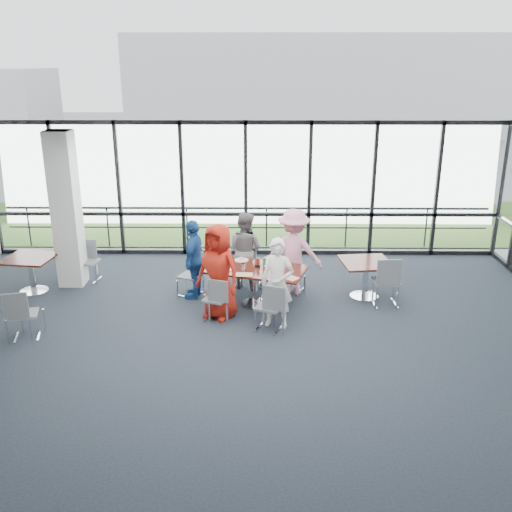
{
  "coord_description": "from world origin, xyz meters",
  "views": [
    {
      "loc": [
        0.37,
        -8.21,
        4.49
      ],
      "look_at": [
        0.27,
        1.63,
        1.1
      ],
      "focal_mm": 40.0,
      "sensor_mm": 36.0,
      "label": 1
    }
  ],
  "objects_px": {
    "side_table_right": "(366,267)",
    "diner_far_right": "(294,252)",
    "chair_main_nr": "(269,307)",
    "chair_main_end": "(190,276)",
    "chair_spare_lb": "(88,262)",
    "chair_spare_la": "(25,314)",
    "chair_spare_r": "(386,281)",
    "side_table_left": "(30,262)",
    "diner_near_right": "(277,283)",
    "structural_column": "(66,210)",
    "diner_near_left": "(219,272)",
    "diner_far_left": "(245,250)",
    "chair_main_nl": "(216,299)",
    "chair_main_fl": "(249,262)",
    "main_table": "(256,275)",
    "diner_end": "(194,259)",
    "chair_main_fr": "(292,271)"
  },
  "relations": [
    {
      "from": "side_table_right",
      "to": "diner_far_right",
      "type": "xyz_separation_m",
      "value": [
        -1.41,
        0.2,
        0.23
      ]
    },
    {
      "from": "chair_main_nr",
      "to": "chair_main_end",
      "type": "distance_m",
      "value": 2.2
    },
    {
      "from": "chair_main_end",
      "to": "chair_spare_lb",
      "type": "bearing_deg",
      "value": -84.18
    },
    {
      "from": "chair_spare_la",
      "to": "chair_spare_r",
      "type": "height_order",
      "value": "chair_spare_r"
    },
    {
      "from": "side_table_left",
      "to": "diner_near_right",
      "type": "relative_size",
      "value": 0.63
    },
    {
      "from": "diner_far_right",
      "to": "chair_main_end",
      "type": "distance_m",
      "value": 2.12
    },
    {
      "from": "side_table_left",
      "to": "side_table_right",
      "type": "height_order",
      "value": "same"
    },
    {
      "from": "structural_column",
      "to": "diner_near_right",
      "type": "xyz_separation_m",
      "value": [
        4.25,
        -1.98,
        -0.79
      ]
    },
    {
      "from": "side_table_right",
      "to": "diner_near_left",
      "type": "distance_m",
      "value": 2.99
    },
    {
      "from": "diner_far_left",
      "to": "chair_main_nl",
      "type": "height_order",
      "value": "diner_far_left"
    },
    {
      "from": "chair_main_fl",
      "to": "main_table",
      "type": "bearing_deg",
      "value": 115.37
    },
    {
      "from": "structural_column",
      "to": "chair_spare_lb",
      "type": "xyz_separation_m",
      "value": [
        0.28,
        0.17,
        -1.17
      ]
    },
    {
      "from": "side_table_left",
      "to": "chair_spare_lb",
      "type": "xyz_separation_m",
      "value": [
        0.95,
        0.64,
        -0.22
      ]
    },
    {
      "from": "diner_near_left",
      "to": "chair_spare_r",
      "type": "bearing_deg",
      "value": 41.79
    },
    {
      "from": "chair_spare_la",
      "to": "chair_main_end",
      "type": "bearing_deg",
      "value": 21.83
    },
    {
      "from": "diner_near_right",
      "to": "diner_end",
      "type": "distance_m",
      "value": 2.07
    },
    {
      "from": "side_table_left",
      "to": "chair_main_fl",
      "type": "bearing_deg",
      "value": 5.91
    },
    {
      "from": "diner_near_right",
      "to": "chair_main_end",
      "type": "bearing_deg",
      "value": 158.61
    },
    {
      "from": "chair_main_end",
      "to": "chair_spare_r",
      "type": "relative_size",
      "value": 0.84
    },
    {
      "from": "main_table",
      "to": "diner_far_right",
      "type": "height_order",
      "value": "diner_far_right"
    },
    {
      "from": "diner_far_right",
      "to": "diner_end",
      "type": "distance_m",
      "value": 1.98
    },
    {
      "from": "side_table_right",
      "to": "chair_spare_la",
      "type": "distance_m",
      "value": 6.32
    },
    {
      "from": "chair_main_nr",
      "to": "chair_main_fl",
      "type": "height_order",
      "value": "chair_main_fl"
    },
    {
      "from": "diner_far_left",
      "to": "chair_spare_la",
      "type": "xyz_separation_m",
      "value": [
        -3.65,
        -2.34,
        -0.37
      ]
    },
    {
      "from": "structural_column",
      "to": "chair_spare_la",
      "type": "relative_size",
      "value": 3.7
    },
    {
      "from": "chair_main_fl",
      "to": "chair_main_end",
      "type": "distance_m",
      "value": 1.3
    },
    {
      "from": "chair_main_fl",
      "to": "chair_main_nr",
      "type": "bearing_deg",
      "value": 117.06
    },
    {
      "from": "main_table",
      "to": "chair_main_end",
      "type": "distance_m",
      "value": 1.42
    },
    {
      "from": "diner_near_left",
      "to": "diner_far_right",
      "type": "distance_m",
      "value": 1.82
    },
    {
      "from": "chair_main_nr",
      "to": "chair_spare_la",
      "type": "bearing_deg",
      "value": -153.19
    },
    {
      "from": "side_table_left",
      "to": "diner_far_right",
      "type": "bearing_deg",
      "value": -0.04
    },
    {
      "from": "diner_near_left",
      "to": "chair_main_nl",
      "type": "bearing_deg",
      "value": -79.5
    },
    {
      "from": "diner_far_right",
      "to": "main_table",
      "type": "bearing_deg",
      "value": 52.77
    },
    {
      "from": "chair_main_fl",
      "to": "side_table_left",
      "type": "bearing_deg",
      "value": 22.35
    },
    {
      "from": "chair_main_nr",
      "to": "diner_near_left",
      "type": "bearing_deg",
      "value": 171.56
    },
    {
      "from": "diner_near_left",
      "to": "chair_spare_lb",
      "type": "xyz_separation_m",
      "value": [
        -2.93,
        1.78,
        -0.46
      ]
    },
    {
      "from": "structural_column",
      "to": "chair_main_end",
      "type": "distance_m",
      "value": 2.88
    },
    {
      "from": "chair_main_end",
      "to": "chair_spare_la",
      "type": "relative_size",
      "value": 0.94
    },
    {
      "from": "structural_column",
      "to": "diner_near_left",
      "type": "relative_size",
      "value": 1.81
    },
    {
      "from": "diner_far_right",
      "to": "diner_end",
      "type": "xyz_separation_m",
      "value": [
        -1.97,
        -0.2,
        -0.08
      ]
    },
    {
      "from": "diner_near_left",
      "to": "side_table_right",
      "type": "bearing_deg",
      "value": 50.06
    },
    {
      "from": "diner_far_left",
      "to": "chair_main_fl",
      "type": "height_order",
      "value": "diner_far_left"
    },
    {
      "from": "main_table",
      "to": "chair_main_fl",
      "type": "relative_size",
      "value": 2.09
    },
    {
      "from": "structural_column",
      "to": "diner_near_right",
      "type": "bearing_deg",
      "value": -25.01
    },
    {
      "from": "main_table",
      "to": "side_table_right",
      "type": "distance_m",
      "value": 2.19
    },
    {
      "from": "side_table_left",
      "to": "chair_main_end",
      "type": "relative_size",
      "value": 1.26
    },
    {
      "from": "side_table_left",
      "to": "diner_far_left",
      "type": "xyz_separation_m",
      "value": [
        4.31,
        0.32,
        0.16
      ]
    },
    {
      "from": "chair_main_fr",
      "to": "chair_spare_r",
      "type": "distance_m",
      "value": 1.89
    },
    {
      "from": "chair_main_fr",
      "to": "chair_spare_r",
      "type": "bearing_deg",
      "value": -174.87
    },
    {
      "from": "diner_end",
      "to": "chair_main_end",
      "type": "xyz_separation_m",
      "value": [
        -0.1,
        0.08,
        -0.39
      ]
    }
  ]
}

